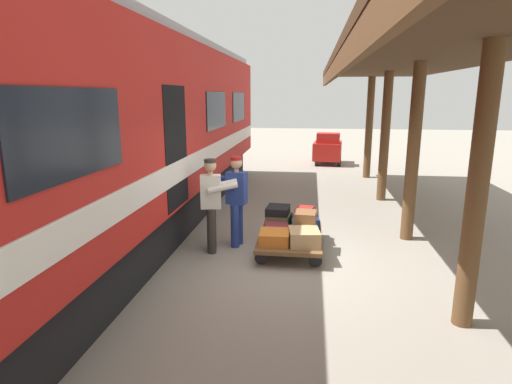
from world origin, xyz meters
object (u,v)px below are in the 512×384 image
object	(u,v)px
train_car	(90,140)
luggage_cart	(290,237)
suitcase_black_hardshell	(278,210)
suitcase_orange_carryall	(274,237)
suitcase_olive_duffel	(279,220)
suitcase_tan_vintage	(304,237)
porter_in_overalls	(236,198)
suitcase_brown_leather	(305,217)
porter_by_door	(212,202)
suitcase_burgundy_valise	(277,230)
suitcase_teal_softside	(305,229)
suitcase_red_plastic	(305,212)
baggage_tug	(328,149)
suitcase_navy_fabric	(305,222)

from	to	relation	value
train_car	luggage_cart	world-z (taller)	train_car
suitcase_black_hardshell	suitcase_orange_carryall	bearing A→B (deg)	91.21
suitcase_olive_duffel	suitcase_tan_vintage	xyz separation A→B (m)	(-0.51, 1.02, 0.02)
suitcase_black_hardshell	porter_in_overalls	bearing A→B (deg)	28.04
suitcase_brown_leather	porter_by_door	world-z (taller)	porter_by_door
suitcase_tan_vintage	luggage_cart	bearing A→B (deg)	-63.43
suitcase_black_hardshell	suitcase_olive_duffel	bearing A→B (deg)	137.93
suitcase_burgundy_valise	suitcase_teal_softside	bearing A→B (deg)	180.00
suitcase_red_plastic	baggage_tug	size ratio (longest dim) A/B	0.23
luggage_cart	suitcase_olive_duffel	bearing A→B (deg)	-63.43
suitcase_teal_softside	suitcase_brown_leather	distance (m)	0.22
train_car	luggage_cart	distance (m)	3.89
suitcase_orange_carryall	suitcase_brown_leather	bearing A→B (deg)	-135.28
luggage_cart	baggage_tug	bearing A→B (deg)	-95.66
train_car	porter_by_door	xyz separation A→B (m)	(-1.97, -0.45, -1.14)
suitcase_black_hardshell	baggage_tug	bearing A→B (deg)	-97.59
suitcase_navy_fabric	porter_in_overalls	bearing A→B (deg)	16.61
suitcase_burgundy_valise	suitcase_brown_leather	distance (m)	0.58
suitcase_navy_fabric	porter_in_overalls	xyz separation A→B (m)	(1.29, 0.39, 0.53)
suitcase_olive_duffel	suitcase_tan_vintage	bearing A→B (deg)	116.57
suitcase_teal_softside	baggage_tug	bearing A→B (deg)	-94.24
baggage_tug	train_car	bearing A→B (deg)	68.08
luggage_cart	porter_in_overalls	distance (m)	1.24
suitcase_teal_softside	suitcase_burgundy_valise	distance (m)	0.51
suitcase_black_hardshell	porter_in_overalls	world-z (taller)	porter_in_overalls
suitcase_brown_leather	suitcase_black_hardshell	xyz separation A→B (m)	(0.54, -0.53, -0.03)
suitcase_orange_carryall	suitcase_teal_softside	bearing A→B (deg)	-135.01
suitcase_burgundy_valise	suitcase_red_plastic	bearing A→B (deg)	-132.40
suitcase_tan_vintage	suitcase_burgundy_valise	size ratio (longest dim) A/B	0.90
train_car	suitcase_red_plastic	world-z (taller)	train_car
porter_in_overalls	suitcase_teal_softside	bearing A→B (deg)	174.54
suitcase_orange_carryall	baggage_tug	world-z (taller)	baggage_tug
train_car	luggage_cart	xyz separation A→B (m)	(-3.37, -0.69, -1.81)
porter_by_door	baggage_tug	distance (m)	10.72
suitcase_navy_fabric	baggage_tug	bearing A→B (deg)	-94.46
suitcase_navy_fabric	suitcase_burgundy_valise	xyz separation A→B (m)	(0.51, 0.51, -0.02)
suitcase_teal_softside	suitcase_navy_fabric	size ratio (longest dim) A/B	1.13
suitcase_teal_softside	porter_by_door	xyz separation A→B (m)	(1.66, 0.24, 0.51)
luggage_cart	suitcase_orange_carryall	xyz separation A→B (m)	(0.25, 0.51, 0.15)
luggage_cart	suitcase_burgundy_valise	distance (m)	0.28
porter_in_overalls	baggage_tug	size ratio (longest dim) A/B	0.95
suitcase_navy_fabric	suitcase_black_hardshell	bearing A→B (deg)	-2.13
suitcase_teal_softside	suitcase_olive_duffel	size ratio (longest dim) A/B	1.19
suitcase_orange_carryall	suitcase_burgundy_valise	bearing A→B (deg)	-90.00
train_car	suitcase_navy_fabric	bearing A→B (deg)	-161.68
suitcase_teal_softside	suitcase_tan_vintage	world-z (taller)	suitcase_tan_vintage
suitcase_teal_softside	train_car	bearing A→B (deg)	10.79
porter_in_overalls	suitcase_burgundy_valise	bearing A→B (deg)	171.04
suitcase_brown_leather	luggage_cart	bearing A→B (deg)	0.54
suitcase_brown_leather	baggage_tug	size ratio (longest dim) A/B	0.24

